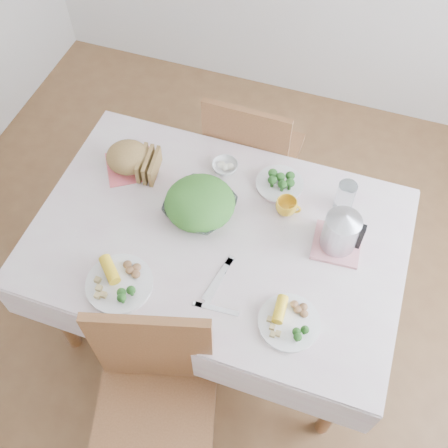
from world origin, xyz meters
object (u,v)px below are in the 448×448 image
(chair_far, at_px, (255,155))
(dinner_plate_left, at_px, (120,284))
(chair_near, at_px, (154,427))
(dinner_plate_right, at_px, (289,323))
(dining_table, at_px, (219,279))
(yellow_mug, at_px, (286,206))
(electric_kettle, at_px, (342,228))
(salad_bowl, at_px, (200,207))

(chair_far, distance_m, dinner_plate_left, 1.13)
(chair_near, relative_size, dinner_plate_left, 3.88)
(chair_near, relative_size, dinner_plate_right, 4.37)
(dining_table, relative_size, dinner_plate_right, 6.10)
(dinner_plate_left, height_order, dinner_plate_right, dinner_plate_left)
(dinner_plate_right, distance_m, yellow_mug, 0.51)
(dining_table, distance_m, electric_kettle, 0.70)
(electric_kettle, bearing_deg, chair_far, 127.87)
(dinner_plate_left, bearing_deg, dining_table, 50.80)
(yellow_mug, bearing_deg, chair_near, -104.33)
(dinner_plate_right, bearing_deg, dining_table, 142.88)
(salad_bowl, xyz_separation_m, dinner_plate_left, (-0.17, -0.42, -0.02))
(salad_bowl, height_order, dinner_plate_right, salad_bowl)
(salad_bowl, xyz_separation_m, electric_kettle, (0.57, 0.02, 0.09))
(dining_table, distance_m, salad_bowl, 0.44)
(dinner_plate_right, bearing_deg, yellow_mug, 106.47)
(chair_far, bearing_deg, yellow_mug, 118.80)
(chair_far, distance_m, yellow_mug, 0.67)
(chair_near, bearing_deg, salad_bowl, 81.31)
(dinner_plate_right, height_order, electric_kettle, electric_kettle)
(dining_table, bearing_deg, electric_kettle, 12.97)
(salad_bowl, distance_m, dinner_plate_left, 0.46)
(dining_table, bearing_deg, yellow_mug, 40.99)
(dinner_plate_left, distance_m, electric_kettle, 0.88)
(chair_far, xyz_separation_m, yellow_mug, (0.28, -0.52, 0.33))
(chair_far, xyz_separation_m, dinner_plate_left, (-0.23, -1.06, 0.31))
(dining_table, xyz_separation_m, chair_far, (-0.05, 0.72, 0.09))
(dining_table, height_order, salad_bowl, salad_bowl)
(chair_far, bearing_deg, dinner_plate_left, 78.25)
(electric_kettle, bearing_deg, salad_bowl, -179.76)
(dining_table, xyz_separation_m, yellow_mug, (0.23, 0.20, 0.42))
(dinner_plate_left, height_order, yellow_mug, yellow_mug)
(chair_near, distance_m, salad_bowl, 0.88)
(chair_far, distance_m, electric_kettle, 0.90)
(dinner_plate_right, bearing_deg, salad_bowl, 142.68)
(chair_near, height_order, salad_bowl, chair_near)
(chair_far, relative_size, yellow_mug, 10.57)
(chair_far, bearing_deg, salad_bowl, 85.19)
(dining_table, relative_size, yellow_mug, 15.40)
(chair_near, xyz_separation_m, salad_bowl, (-0.10, 0.81, 0.33))
(dining_table, relative_size, electric_kettle, 7.16)
(yellow_mug, bearing_deg, salad_bowl, -160.73)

